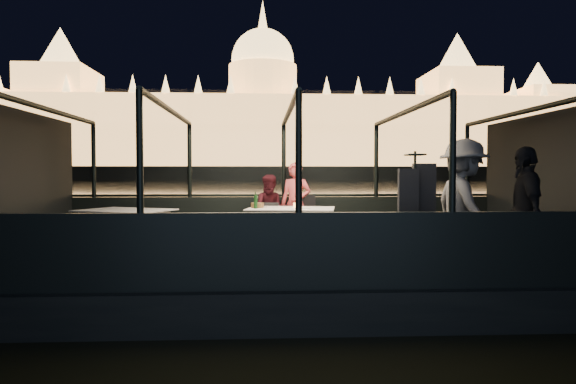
{
  "coord_description": "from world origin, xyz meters",
  "views": [
    {
      "loc": [
        -0.42,
        -7.88,
        1.85
      ],
      "look_at": [
        0.0,
        0.4,
        1.55
      ],
      "focal_mm": 32.0,
      "sensor_mm": 36.0,
      "label": 1
    }
  ],
  "objects": [
    {
      "name": "river_water",
      "position": [
        0.0,
        80.0,
        0.0
      ],
      "size": [
        500.0,
        500.0,
        0.0
      ],
      "primitive_type": "plane",
      "color": "black",
      "rests_on": "ground"
    },
    {
      "name": "boat_hull",
      "position": [
        0.0,
        0.0,
        0.0
      ],
      "size": [
        8.6,
        4.4,
        1.0
      ],
      "primitive_type": "cube",
      "color": "black",
      "rests_on": "river_water"
    },
    {
      "name": "boat_deck",
      "position": [
        0.0,
        0.0,
        0.48
      ],
      "size": [
        8.0,
        4.0,
        0.04
      ],
      "primitive_type": "cube",
      "color": "black",
      "rests_on": "boat_hull"
    },
    {
      "name": "gunwale_port",
      "position": [
        0.0,
        2.0,
        0.95
      ],
      "size": [
        8.0,
        0.08,
        0.9
      ],
      "primitive_type": "cube",
      "color": "black",
      "rests_on": "boat_deck"
    },
    {
      "name": "gunwale_starboard",
      "position": [
        0.0,
        -2.0,
        0.95
      ],
      "size": [
        8.0,
        0.08,
        0.9
      ],
      "primitive_type": "cube",
      "color": "black",
      "rests_on": "boat_deck"
    },
    {
      "name": "cabin_glass_port",
      "position": [
        0.0,
        2.0,
        2.1
      ],
      "size": [
        8.0,
        0.02,
        1.4
      ],
      "primitive_type": null,
      "color": "#99B2B2",
      "rests_on": "gunwale_port"
    },
    {
      "name": "cabin_glass_starboard",
      "position": [
        0.0,
        -2.0,
        2.1
      ],
      "size": [
        8.0,
        0.02,
        1.4
      ],
      "primitive_type": null,
      "color": "#99B2B2",
      "rests_on": "gunwale_starboard"
    },
    {
      "name": "cabin_roof_glass",
      "position": [
        0.0,
        0.0,
        2.8
      ],
      "size": [
        8.0,
        4.0,
        0.02
      ],
      "primitive_type": null,
      "color": "#99B2B2",
      "rests_on": "boat_deck"
    },
    {
      "name": "end_wall_fore",
      "position": [
        -4.0,
        0.0,
        1.65
      ],
      "size": [
        0.02,
        4.0,
        2.3
      ],
      "primitive_type": null,
      "color": "black",
      "rests_on": "boat_deck"
    },
    {
      "name": "end_wall_aft",
      "position": [
        4.0,
        0.0,
        1.65
      ],
      "size": [
        0.02,
        4.0,
        2.3
      ],
      "primitive_type": null,
      "color": "black",
      "rests_on": "boat_deck"
    },
    {
      "name": "canopy_ribs",
      "position": [
        0.0,
        0.0,
        1.65
      ],
      "size": [
        8.0,
        4.0,
        2.3
      ],
      "primitive_type": null,
      "color": "black",
      "rests_on": "boat_deck"
    },
    {
      "name": "embankment",
      "position": [
        0.0,
        210.0,
        1.0
      ],
      "size": [
        400.0,
        140.0,
        6.0
      ],
      "primitive_type": "cube",
      "color": "#423D33",
      "rests_on": "ground"
    },
    {
      "name": "parliament_building",
      "position": [
        0.0,
        175.0,
        29.0
      ],
      "size": [
        220.0,
        32.0,
        60.0
      ],
      "primitive_type": null,
      "color": "#F2D18C",
      "rests_on": "embankment"
    },
    {
      "name": "dining_table_central",
      "position": [
        0.07,
        0.79,
        0.89
      ],
      "size": [
        1.6,
        1.27,
        0.77
      ],
      "primitive_type": "cube",
      "rotation": [
        0.0,
        0.0,
        -0.16
      ],
      "color": "silver",
      "rests_on": "boat_deck"
    },
    {
      "name": "dining_table_aft",
      "position": [
        -2.7,
        0.75,
        0.89
      ],
      "size": [
        1.72,
        1.53,
        0.75
      ],
      "primitive_type": "cube",
      "rotation": [
        0.0,
        0.0,
        -0.43
      ],
      "color": "white",
      "rests_on": "boat_deck"
    },
    {
      "name": "chair_port_left",
      "position": [
        -0.3,
        1.24,
        0.95
      ],
      "size": [
        0.44,
        0.44,
        0.82
      ],
      "primitive_type": "cube",
      "rotation": [
        0.0,
        0.0,
        -0.17
      ],
      "color": "black",
      "rests_on": "boat_deck"
    },
    {
      "name": "chair_port_right",
      "position": [
        0.37,
        1.48,
        0.95
      ],
      "size": [
        0.55,
        0.55,
        0.93
      ],
      "primitive_type": "cube",
      "rotation": [
        0.0,
        0.0,
        0.34
      ],
      "color": "black",
      "rests_on": "boat_deck"
    },
    {
      "name": "coat_stand",
      "position": [
        1.57,
        -1.28,
        1.4
      ],
      "size": [
        0.5,
        0.42,
        1.64
      ],
      "primitive_type": null,
      "rotation": [
        0.0,
        0.0,
        0.12
      ],
      "color": "black",
      "rests_on": "boat_deck"
    },
    {
      "name": "person_woman_coral",
      "position": [
        0.2,
        1.61,
        1.25
      ],
      "size": [
        0.65,
        0.52,
        1.56
      ],
      "primitive_type": "imported",
      "rotation": [
        0.0,
        0.0,
        -0.3
      ],
      "color": "#DA4F54",
      "rests_on": "boat_deck"
    },
    {
      "name": "person_man_maroon",
      "position": [
        -0.25,
        1.61,
        1.25
      ],
      "size": [
        0.68,
        0.55,
        1.33
      ],
      "primitive_type": "imported",
      "rotation": [
        0.0,
        0.0,
        -0.09
      ],
      "color": "#3B1018",
      "rests_on": "boat_deck"
    },
    {
      "name": "passenger_stripe",
      "position": [
        2.28,
        -1.14,
        1.35
      ],
      "size": [
        0.76,
        1.22,
        1.82
      ],
      "primitive_type": "imported",
      "rotation": [
        0.0,
        0.0,
        1.65
      ],
      "color": "silver",
      "rests_on": "boat_deck"
    },
    {
      "name": "passenger_dark",
      "position": [
        2.92,
        -1.54,
        1.35
      ],
      "size": [
        0.64,
        1.07,
        1.7
      ],
      "primitive_type": "imported",
      "rotation": [
        0.0,
        0.0,
        4.48
      ],
      "color": "black",
      "rests_on": "boat_deck"
    },
    {
      "name": "wine_bottle",
      "position": [
        -0.53,
        0.69,
        1.42
      ],
      "size": [
        0.07,
        0.07,
        0.28
      ],
      "primitive_type": "cylinder",
      "rotation": [
        0.0,
        0.0,
        -0.13
      ],
      "color": "#143916",
      "rests_on": "dining_table_central"
    },
    {
      "name": "bread_basket",
      "position": [
        -0.5,
        0.87,
        1.31
      ],
      "size": [
        0.24,
        0.24,
        0.09
      ],
      "primitive_type": "cylinder",
      "rotation": [
        0.0,
        0.0,
        0.09
      ],
      "color": "brown",
      "rests_on": "dining_table_central"
    },
    {
      "name": "amber_candle",
      "position": [
        0.14,
        0.77,
        1.31
      ],
      "size": [
        0.07,
        0.07,
        0.09
      ],
      "primitive_type": "cylinder",
      "rotation": [
        0.0,
        0.0,
        -0.15
      ],
      "color": "#FF993F",
      "rests_on": "dining_table_central"
    },
    {
      "name": "plate_near",
      "position": [
        0.26,
        0.65,
        1.27
      ],
      "size": [
        0.33,
        0.33,
        0.02
      ],
      "primitive_type": "cylinder",
      "rotation": [
        0.0,
        0.0,
        -0.29
      ],
      "color": "white",
      "rests_on": "dining_table_central"
    },
    {
      "name": "plate_far",
      "position": [
        -0.44,
        0.99,
        1.27
      ],
      "size": [
        0.29,
        0.29,
        0.01
      ],
      "primitive_type": "cylinder",
      "rotation": [
        0.0,
        0.0,
        -0.3
      ],
      "color": "silver",
      "rests_on": "dining_table_central"
    },
    {
      "name": "wine_glass_white",
      "position": [
        -0.52,
        0.7,
        1.36
      ],
      "size": [
        0.09,
        0.09,
        0.2
      ],
      "primitive_type": null,
      "rotation": [
        0.0,
        0.0,
        -0.39
      ],
      "color": "silver",
      "rests_on": "dining_table_central"
    },
    {
      "name": "wine_glass_red",
      "position": [
        0.23,
        0.99,
        1.36
      ],
      "size": [
        0.08,
        0.08,
        0.19
      ],
      "primitive_type": null,
      "rotation": [
        0.0,
        0.0,
        0.26
      ],
      "color": "silver",
      "rests_on": "dining_table_central"
    }
  ]
}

